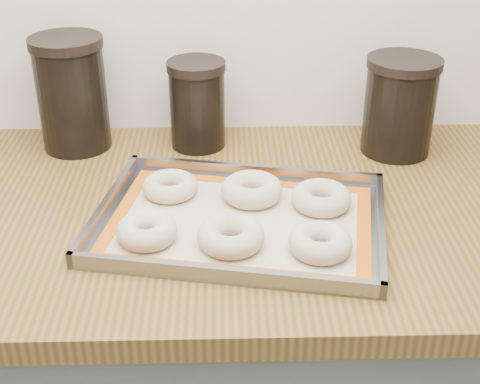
{
  "coord_description": "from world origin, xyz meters",
  "views": [
    {
      "loc": [
        -0.06,
        0.69,
        1.48
      ],
      "look_at": [
        -0.04,
        1.61,
        0.96
      ],
      "focal_mm": 50.0,
      "sensor_mm": 36.0,
      "label": 1
    }
  ],
  "objects_px": {
    "bagel_back_left": "(170,186)",
    "bagel_back_right": "(321,198)",
    "canister_mid": "(197,104)",
    "canister_right": "(400,106)",
    "bagel_front_right": "(320,242)",
    "bagel_back_mid": "(252,190)",
    "bagel_front_left": "(147,231)",
    "baking_tray": "(240,220)",
    "bagel_front_mid": "(231,236)",
    "canister_left": "(72,93)"
  },
  "relations": [
    {
      "from": "bagel_front_mid",
      "to": "bagel_front_right",
      "type": "height_order",
      "value": "same"
    },
    {
      "from": "bagel_front_right",
      "to": "canister_left",
      "type": "bearing_deg",
      "value": 137.79
    },
    {
      "from": "bagel_front_right",
      "to": "canister_left",
      "type": "relative_size",
      "value": 0.43
    },
    {
      "from": "canister_left",
      "to": "canister_right",
      "type": "relative_size",
      "value": 1.18
    },
    {
      "from": "baking_tray",
      "to": "bagel_back_mid",
      "type": "relative_size",
      "value": 4.89
    },
    {
      "from": "baking_tray",
      "to": "canister_mid",
      "type": "distance_m",
      "value": 0.32
    },
    {
      "from": "bagel_front_left",
      "to": "bagel_front_right",
      "type": "height_order",
      "value": "same"
    },
    {
      "from": "bagel_front_right",
      "to": "canister_mid",
      "type": "height_order",
      "value": "canister_mid"
    },
    {
      "from": "bagel_front_mid",
      "to": "canister_right",
      "type": "height_order",
      "value": "canister_right"
    },
    {
      "from": "bagel_back_mid",
      "to": "bagel_back_right",
      "type": "bearing_deg",
      "value": -14.4
    },
    {
      "from": "bagel_back_right",
      "to": "bagel_front_left",
      "type": "bearing_deg",
      "value": -161.34
    },
    {
      "from": "bagel_back_left",
      "to": "canister_left",
      "type": "distance_m",
      "value": 0.3
    },
    {
      "from": "bagel_back_mid",
      "to": "canister_right",
      "type": "xyz_separation_m",
      "value": [
        0.29,
        0.19,
        0.07
      ]
    },
    {
      "from": "baking_tray",
      "to": "bagel_front_mid",
      "type": "bearing_deg",
      "value": -102.82
    },
    {
      "from": "bagel_front_left",
      "to": "canister_mid",
      "type": "xyz_separation_m",
      "value": [
        0.07,
        0.36,
        0.07
      ]
    },
    {
      "from": "bagel_front_mid",
      "to": "bagel_back_right",
      "type": "height_order",
      "value": "bagel_front_mid"
    },
    {
      "from": "bagel_front_right",
      "to": "bagel_back_left",
      "type": "height_order",
      "value": "bagel_front_right"
    },
    {
      "from": "canister_right",
      "to": "baking_tray",
      "type": "bearing_deg",
      "value": -139.6
    },
    {
      "from": "bagel_back_left",
      "to": "bagel_back_mid",
      "type": "distance_m",
      "value": 0.14
    },
    {
      "from": "bagel_front_left",
      "to": "bagel_back_left",
      "type": "relative_size",
      "value": 0.99
    },
    {
      "from": "bagel_back_mid",
      "to": "bagel_front_mid",
      "type": "bearing_deg",
      "value": -104.87
    },
    {
      "from": "bagel_front_left",
      "to": "bagel_back_left",
      "type": "height_order",
      "value": "bagel_front_left"
    },
    {
      "from": "bagel_back_left",
      "to": "bagel_back_mid",
      "type": "xyz_separation_m",
      "value": [
        0.14,
        -0.02,
        0.0
      ]
    },
    {
      "from": "canister_mid",
      "to": "canister_right",
      "type": "bearing_deg",
      "value": -5.39
    },
    {
      "from": "bagel_back_left",
      "to": "canister_mid",
      "type": "xyz_separation_m",
      "value": [
        0.04,
        0.21,
        0.07
      ]
    },
    {
      "from": "bagel_front_left",
      "to": "bagel_front_mid",
      "type": "relative_size",
      "value": 0.92
    },
    {
      "from": "baking_tray",
      "to": "canister_left",
      "type": "distance_m",
      "value": 0.45
    },
    {
      "from": "canister_mid",
      "to": "canister_right",
      "type": "height_order",
      "value": "canister_right"
    },
    {
      "from": "canister_mid",
      "to": "bagel_front_mid",
      "type": "bearing_deg",
      "value": -80.82
    },
    {
      "from": "canister_mid",
      "to": "bagel_back_mid",
      "type": "bearing_deg",
      "value": -66.86
    },
    {
      "from": "bagel_front_right",
      "to": "bagel_front_mid",
      "type": "bearing_deg",
      "value": 171.18
    },
    {
      "from": "bagel_front_mid",
      "to": "bagel_front_right",
      "type": "relative_size",
      "value": 1.07
    },
    {
      "from": "baking_tray",
      "to": "bagel_back_mid",
      "type": "height_order",
      "value": "bagel_back_mid"
    },
    {
      "from": "bagel_back_right",
      "to": "canister_mid",
      "type": "height_order",
      "value": "canister_mid"
    },
    {
      "from": "bagel_front_mid",
      "to": "bagel_back_mid",
      "type": "height_order",
      "value": "same"
    },
    {
      "from": "bagel_back_left",
      "to": "bagel_back_right",
      "type": "relative_size",
      "value": 0.94
    },
    {
      "from": "bagel_back_mid",
      "to": "canister_left",
      "type": "height_order",
      "value": "canister_left"
    },
    {
      "from": "bagel_front_right",
      "to": "bagel_back_right",
      "type": "xyz_separation_m",
      "value": [
        0.02,
        0.13,
        -0.0
      ]
    },
    {
      "from": "bagel_front_mid",
      "to": "bagel_front_right",
      "type": "xyz_separation_m",
      "value": [
        0.13,
        -0.02,
        -0.0
      ]
    },
    {
      "from": "bagel_back_right",
      "to": "canister_left",
      "type": "bearing_deg",
      "value": 150.16
    },
    {
      "from": "bagel_front_right",
      "to": "bagel_back_mid",
      "type": "distance_m",
      "value": 0.19
    },
    {
      "from": "canister_left",
      "to": "canister_mid",
      "type": "distance_m",
      "value": 0.24
    },
    {
      "from": "baking_tray",
      "to": "bagel_front_mid",
      "type": "height_order",
      "value": "bagel_front_mid"
    },
    {
      "from": "bagel_front_left",
      "to": "canister_left",
      "type": "xyz_separation_m",
      "value": [
        -0.17,
        0.36,
        0.09
      ]
    },
    {
      "from": "bagel_front_left",
      "to": "bagel_back_mid",
      "type": "bearing_deg",
      "value": 36.73
    },
    {
      "from": "bagel_back_right",
      "to": "canister_mid",
      "type": "xyz_separation_m",
      "value": [
        -0.21,
        0.26,
        0.07
      ]
    },
    {
      "from": "bagel_back_left",
      "to": "bagel_back_right",
      "type": "distance_m",
      "value": 0.26
    },
    {
      "from": "canister_left",
      "to": "canister_mid",
      "type": "relative_size",
      "value": 1.28
    },
    {
      "from": "canister_left",
      "to": "bagel_back_mid",
      "type": "bearing_deg",
      "value": -34.26
    },
    {
      "from": "bagel_back_right",
      "to": "canister_left",
      "type": "height_order",
      "value": "canister_left"
    }
  ]
}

